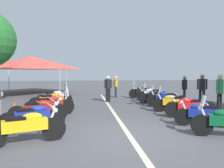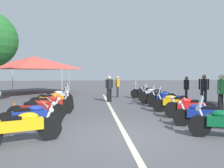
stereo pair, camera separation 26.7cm
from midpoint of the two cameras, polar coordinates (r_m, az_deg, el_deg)
The scene contains 23 objects.
ground_plane at distance 6.70m, azimuth 3.43°, elevation -13.33°, with size 80.00×80.00×0.00m, color #4C4C51.
lane_centre_stripe at distance 10.15m, azimuth -0.21°, elevation -7.57°, with size 16.08×0.16×0.01m, color beige.
motorcycle_left_row_0 at distance 6.37m, azimuth -22.51°, elevation -10.15°, with size 0.96×2.06×1.01m.
motorcycle_left_row_1 at distance 7.56m, azimuth -20.69°, elevation -7.98°, with size 0.92×1.99×1.01m.
motorcycle_left_row_2 at distance 8.84m, azimuth -19.18°, elevation -6.34°, with size 0.76×2.14×1.01m.
motorcycle_left_row_3 at distance 10.06m, azimuth -16.39°, elevation -5.05°, with size 0.90×2.10×1.23m.
motorcycle_left_row_4 at distance 11.43m, azimuth -15.95°, elevation -4.11°, with size 1.06×2.09×1.01m.
motorcycle_left_row_5 at distance 12.76m, azimuth -15.14°, elevation -3.32°, with size 1.04×1.91×1.22m.
motorcycle_right_row_1 at distance 8.28m, azimuth 21.56°, elevation -7.15°, with size 0.91×1.91×0.98m.
motorcycle_right_row_2 at distance 9.60m, azimuth 18.81°, elevation -5.57°, with size 0.80×2.07×1.01m.
motorcycle_right_row_3 at distance 10.66m, azimuth 14.92°, elevation -4.66°, with size 0.95×1.91×1.20m.
motorcycle_right_row_4 at distance 12.08m, azimuth 13.28°, elevation -3.65°, with size 0.98×2.11×1.22m.
motorcycle_right_row_5 at distance 13.30m, azimuth 10.75°, elevation -3.05°, with size 0.78×2.09×1.20m.
motorcycle_right_row_6 at distance 14.50m, azimuth 9.79°, elevation -2.55°, with size 0.78×2.07×0.99m.
motorcycle_right_row_7 at distance 15.75m, azimuth 7.64°, elevation -1.99°, with size 0.86×2.09×1.22m.
parking_meter at distance 7.97m, azimuth -27.77°, elevation -4.42°, with size 0.19×0.14×1.29m.
traffic_cone_0 at distance 10.47m, azimuth -24.58°, elevation -5.93°, with size 0.36×0.36×0.61m.
bystander_0 at distance 16.19m, azimuth 0.51°, elevation -0.27°, with size 0.52×0.32×1.57m.
bystander_1 at distance 12.99m, azimuth 21.70°, elevation -0.88°, with size 0.32×0.47×1.74m.
bystander_2 at distance 11.45m, azimuth 25.45°, elevation -1.38°, with size 0.33×0.46×1.77m.
bystander_3 at distance 14.32m, azimuth 17.71°, elevation -0.76°, with size 0.50×0.32×1.62m.
bystander_4 at distance 13.83m, azimuth -1.57°, elevation -0.71°, with size 0.32×0.48×1.63m.
event_tent at distance 20.15m, azimuth -20.59°, elevation 5.17°, with size 6.03×6.03×3.20m.
Camera 1 is at (-6.31, 1.28, 1.91)m, focal length 35.43 mm.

